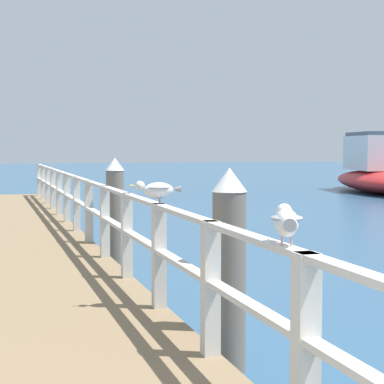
{
  "coord_description": "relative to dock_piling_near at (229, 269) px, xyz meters",
  "views": [
    {
      "loc": [
        -0.02,
        -0.82,
        1.88
      ],
      "look_at": [
        3.66,
        11.77,
        1.03
      ],
      "focal_mm": 65.64,
      "sensor_mm": 36.0,
      "label": 1
    }
  ],
  "objects": [
    {
      "name": "pier_railing",
      "position": [
        -0.38,
        6.44,
        0.11
      ],
      "size": [
        0.12,
        20.68,
        0.98
      ],
      "color": "beige",
      "rests_on": "pier_deck"
    },
    {
      "name": "dock_piling_near",
      "position": [
        0.0,
        0.0,
        0.0
      ],
      "size": [
        0.29,
        0.29,
        1.71
      ],
      "color": "#6B6056",
      "rests_on": "ground_plane"
    },
    {
      "name": "dock_piling_far",
      "position": [
        0.0,
        5.41,
        0.0
      ],
      "size": [
        0.29,
        0.29,
        1.71
      ],
      "color": "#6B6056",
      "rests_on": "ground_plane"
    },
    {
      "name": "seagull_foreground",
      "position": [
        -0.38,
        -2.0,
        0.62
      ],
      "size": [
        0.24,
        0.46,
        0.21
      ],
      "rotation": [
        0.0,
        0.0,
        5.94
      ],
      "color": "white",
      "rests_on": "pier_railing"
    },
    {
      "name": "seagull_background",
      "position": [
        -0.39,
        0.92,
        0.62
      ],
      "size": [
        0.48,
        0.2,
        0.21
      ],
      "rotation": [
        0.0,
        0.0,
        1.44
      ],
      "color": "white",
      "rests_on": "pier_railing"
    },
    {
      "name": "boat_1",
      "position": [
        13.62,
        20.16,
        -0.03
      ],
      "size": [
        4.44,
        9.0,
        2.5
      ],
      "rotation": [
        0.0,
        0.0,
        -0.22
      ],
      "color": "red",
      "rests_on": "ground_plane"
    }
  ]
}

